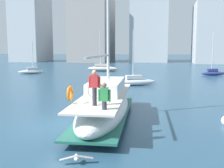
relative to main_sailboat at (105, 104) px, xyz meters
name	(u,v)px	position (x,y,z in m)	size (l,w,h in m)	color
ground_plane	(64,126)	(-1.82, -1.50, -0.91)	(400.00, 400.00, 0.00)	#284C66
main_sailboat	(105,104)	(0.00, 0.00, 0.00)	(2.98, 9.73, 13.56)	white
moored_sloop_near	(103,68)	(-7.72, 32.55, -0.33)	(5.68, 1.47, 7.61)	#B7B2A8
moored_sloop_far	(31,71)	(-17.84, 25.38, -0.47)	(3.89, 2.95, 5.22)	silver
moored_cutter_left	(213,72)	(10.51, 28.14, -0.45)	(3.92, 1.96, 6.41)	navy
moored_cutter_right	(136,81)	(0.14, 14.79, -0.43)	(4.50, 2.62, 5.97)	silver
seagull	(76,158)	(0.24, -5.70, -0.69)	(1.14, 0.54, 0.17)	silver
waterfront_buildings	(147,26)	(-2.35, 69.90, 10.11)	(83.69, 19.39, 25.56)	#B2B7BC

